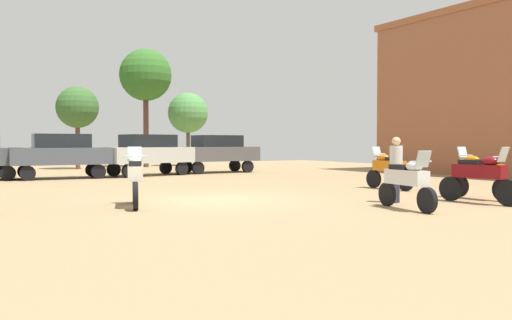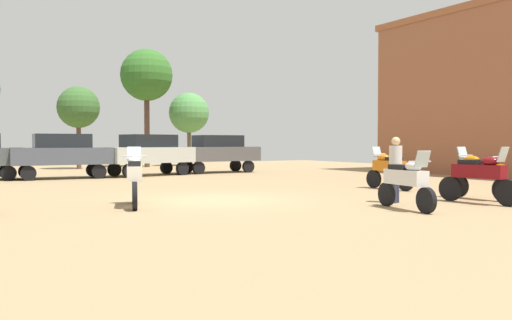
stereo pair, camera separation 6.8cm
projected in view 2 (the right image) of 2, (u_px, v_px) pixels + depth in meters
ground_plane at (216, 200)px, 15.02m from camera, size 44.00×52.00×0.02m
motorcycle_1 at (389, 168)px, 18.40m from camera, size 0.62×2.13×1.47m
motorcycle_3 at (479, 176)px, 14.10m from camera, size 0.63×2.31×1.51m
motorcycle_4 at (479, 174)px, 15.17m from camera, size 0.62×2.14×1.50m
motorcycle_7 at (406, 181)px, 12.85m from camera, size 0.68×2.13×1.43m
motorcycle_8 at (134, 177)px, 13.45m from camera, size 0.84×2.09×1.51m
car_1 at (218, 151)px, 28.47m from camera, size 4.30×1.81×2.00m
car_3 at (149, 152)px, 25.92m from camera, size 4.57×2.62×2.00m
car_4 at (62, 153)px, 23.80m from camera, size 4.41×2.08×2.00m
person_1 at (396, 164)px, 14.27m from camera, size 0.44×0.44×1.77m
tree_4 at (78, 108)px, 32.27m from camera, size 2.53×2.53×5.02m
tree_5 at (147, 76)px, 34.84m from camera, size 3.39×3.39×7.73m
tree_6 at (189, 113)px, 36.77m from camera, size 2.77×2.77×5.04m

